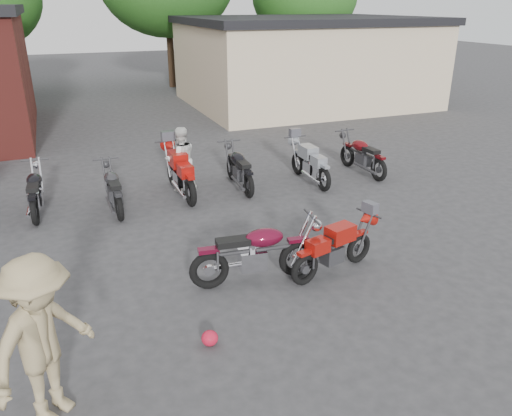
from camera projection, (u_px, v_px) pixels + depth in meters
name	position (u px, v px, depth m)	size (l,w,h in m)	color
ground	(247.00, 315.00, 7.47)	(90.00, 90.00, 0.00)	#303032
stucco_building	(303.00, 64.00, 22.60)	(10.00, 8.00, 3.50)	tan
tree_2	(167.00, 1.00, 26.04)	(7.04, 7.04, 8.80)	#184512
tree_3	(304.00, 12.00, 29.03)	(6.08, 6.08, 7.60)	#184512
vintage_motorcycle	(257.00, 249.00, 8.14)	(2.08, 0.69, 1.21)	#510A1E
sportbike	(335.00, 246.00, 8.46)	(1.77, 0.58, 1.02)	#9E140D
helmet	(210.00, 338.00, 6.78)	(0.23, 0.23, 0.21)	#B8132C
person_light	(181.00, 159.00, 12.14)	(0.78, 0.60, 1.60)	silver
person_tan	(43.00, 341.00, 5.29)	(1.30, 0.74, 2.01)	#9D8A61
row_bike_2	(35.00, 189.00, 10.91)	(1.89, 0.63, 1.10)	black
row_bike_3	(113.00, 187.00, 11.08)	(1.86, 0.61, 1.08)	#27272A
row_bike_4	(180.00, 170.00, 11.92)	(2.15, 0.71, 1.25)	#AA130E
row_bike_5	(239.00, 166.00, 12.39)	(1.94, 0.64, 1.12)	black
row_bike_6	(310.00, 161.00, 12.80)	(1.94, 0.64, 1.13)	gray
row_bike_7	(362.00, 153.00, 13.48)	(1.94, 0.64, 1.13)	#550A0F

